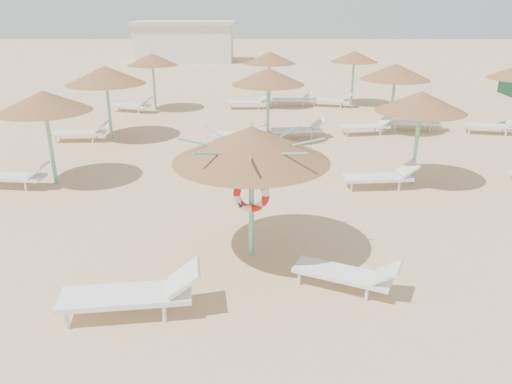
{
  "coord_description": "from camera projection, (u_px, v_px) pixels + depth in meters",
  "views": [
    {
      "loc": [
        0.24,
        -8.96,
        5.0
      ],
      "look_at": [
        0.2,
        0.57,
        1.3
      ],
      "focal_mm": 35.0,
      "sensor_mm": 36.0,
      "label": 1
    }
  ],
  "objects": [
    {
      "name": "lounger_main_a",
      "position": [
        135.0,
        293.0,
        8.33
      ],
      "size": [
        2.41,
        1.0,
        0.85
      ],
      "rotation": [
        0.0,
        0.0,
        0.13
      ],
      "color": "white",
      "rests_on": "ground"
    },
    {
      "name": "ground",
      "position": [
        246.0,
        261.0,
        10.16
      ],
      "size": [
        120.0,
        120.0,
        0.0
      ],
      "primitive_type": "plane",
      "color": "tan",
      "rests_on": "ground"
    },
    {
      "name": "palapa_field",
      "position": [
        303.0,
        77.0,
        18.53
      ],
      "size": [
        20.44,
        13.89,
        2.72
      ],
      "color": "#6FC1A4",
      "rests_on": "ground"
    },
    {
      "name": "service_hut",
      "position": [
        185.0,
        41.0,
        42.22
      ],
      "size": [
        8.4,
        4.4,
        3.25
      ],
      "color": "silver",
      "rests_on": "ground"
    },
    {
      "name": "lounger_main_b",
      "position": [
        349.0,
        274.0,
        9.07
      ],
      "size": [
        1.98,
        1.31,
        0.69
      ],
      "rotation": [
        0.0,
        0.0,
        -0.43
      ],
      "color": "white",
      "rests_on": "ground"
    },
    {
      "name": "main_palapa",
      "position": [
        251.0,
        145.0,
        9.55
      ],
      "size": [
        3.07,
        3.07,
        2.75
      ],
      "color": "#6FC1A4",
      "rests_on": "ground"
    }
  ]
}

